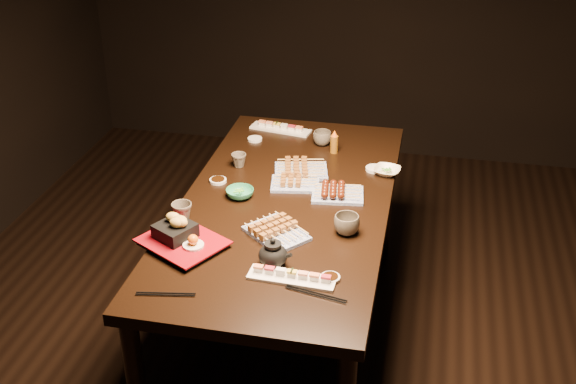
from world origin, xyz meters
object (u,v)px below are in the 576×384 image
(tempura_tray, at_px, (182,234))
(teacup_mid_right, at_px, (347,225))
(dining_table, at_px, (286,272))
(condiment_bottle, at_px, (334,141))
(yakitori_plate_center, at_px, (295,180))
(teacup_far_right, at_px, (322,138))
(yakitori_plate_left, at_px, (301,167))
(yakitori_plate_right, at_px, (276,229))
(teapot, at_px, (273,252))
(sushi_platter_near, at_px, (292,275))
(teacup_near_left, at_px, (182,212))
(edamame_bowl_green, at_px, (240,193))
(edamame_bowl_cream, at_px, (387,171))
(teacup_far_left, at_px, (239,160))
(sushi_platter_far, at_px, (281,127))

(tempura_tray, xyz_separation_m, teacup_mid_right, (0.62, 0.23, -0.02))
(dining_table, height_order, condiment_bottle, condiment_bottle)
(yakitori_plate_center, relative_size, teacup_far_right, 2.36)
(yakitori_plate_center, bearing_deg, yakitori_plate_left, 79.87)
(dining_table, relative_size, yakitori_plate_right, 7.38)
(teapot, bearing_deg, teacup_mid_right, 55.24)
(sushi_platter_near, bearing_deg, yakitori_plate_center, 103.35)
(yakitori_plate_left, height_order, condiment_bottle, condiment_bottle)
(yakitori_plate_left, relative_size, teacup_near_left, 2.84)
(dining_table, xyz_separation_m, edamame_bowl_green, (-0.21, -0.00, 0.39))
(dining_table, xyz_separation_m, yakitori_plate_right, (0.02, -0.28, 0.41))
(yakitori_plate_left, distance_m, edamame_bowl_cream, 0.40)
(dining_table, height_order, edamame_bowl_cream, edamame_bowl_cream)
(yakitori_plate_center, bearing_deg, sushi_platter_near, -88.92)
(edamame_bowl_cream, distance_m, tempura_tray, 1.08)
(tempura_tray, bearing_deg, teacup_mid_right, 49.28)
(yakitori_plate_center, bearing_deg, yakitori_plate_right, -98.02)
(teacup_near_left, relative_size, condiment_bottle, 0.72)
(teapot, bearing_deg, condiment_bottle, 91.76)
(yakitori_plate_center, height_order, teacup_far_right, teacup_far_right)
(teacup_far_left, xyz_separation_m, condiment_bottle, (0.42, 0.25, 0.03))
(tempura_tray, relative_size, teapot, 2.38)
(yakitori_plate_center, height_order, yakitori_plate_right, yakitori_plate_right)
(sushi_platter_far, xyz_separation_m, teacup_mid_right, (0.48, -0.96, 0.02))
(teapot, bearing_deg, yakitori_plate_center, 99.91)
(dining_table, relative_size, tempura_tray, 5.76)
(sushi_platter_far, bearing_deg, edamame_bowl_cream, 156.53)
(tempura_tray, bearing_deg, edamame_bowl_cream, 76.29)
(dining_table, xyz_separation_m, condiment_bottle, (0.13, 0.54, 0.43))
(yakitori_plate_left, bearing_deg, sushi_platter_near, -93.78)
(tempura_tray, bearing_deg, teacup_far_left, 116.61)
(edamame_bowl_cream, relative_size, teacup_far_left, 1.71)
(sushi_platter_far, xyz_separation_m, edamame_bowl_cream, (0.60, -0.39, -0.00))
(yakitori_plate_center, distance_m, teacup_far_left, 0.33)
(sushi_platter_near, distance_m, teapot, 0.12)
(yakitori_plate_right, bearing_deg, yakitori_plate_center, 131.78)
(yakitori_plate_right, bearing_deg, yakitori_plate_left, 131.30)
(teacup_far_left, bearing_deg, yakitori_plate_left, -0.30)
(yakitori_plate_center, height_order, teacup_mid_right, teacup_mid_right)
(dining_table, bearing_deg, condiment_bottle, 82.84)
(sushi_platter_near, xyz_separation_m, edamame_bowl_green, (-0.35, 0.56, -0.00))
(edamame_bowl_cream, bearing_deg, teacup_mid_right, -101.54)
(sushi_platter_far, xyz_separation_m, yakitori_plate_center, (0.20, -0.59, 0.01))
(yakitori_plate_right, bearing_deg, teacup_far_left, 159.26)
(teacup_mid_right, bearing_deg, teacup_near_left, -176.69)
(teacup_far_right, bearing_deg, condiment_bottle, -47.40)
(yakitori_plate_left, bearing_deg, teapot, -99.41)
(edamame_bowl_cream, bearing_deg, dining_table, -139.14)
(sushi_platter_near, bearing_deg, tempura_tray, 167.20)
(edamame_bowl_cream, relative_size, teapot, 0.94)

